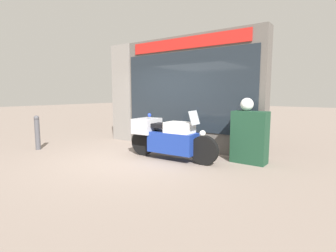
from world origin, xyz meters
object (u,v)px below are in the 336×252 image
at_px(street_bollard, 37,132).
at_px(utility_cabinet, 250,137).
at_px(paramedic_motorcycle, 167,137).
at_px(white_helmet, 247,104).

bearing_deg(street_bollard, utility_cabinet, 22.01).
relative_size(paramedic_motorcycle, utility_cabinet, 2.01).
height_order(white_helmet, street_bollard, white_helmet).
relative_size(paramedic_motorcycle, street_bollard, 2.45).
distance_m(utility_cabinet, white_helmet, 0.77).
bearing_deg(street_bollard, white_helmet, 23.12).
bearing_deg(white_helmet, street_bollard, -156.88).
bearing_deg(paramedic_motorcycle, white_helmet, 25.40).
bearing_deg(white_helmet, paramedic_motorcycle, -151.09).
distance_m(paramedic_motorcycle, white_helmet, 2.05).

